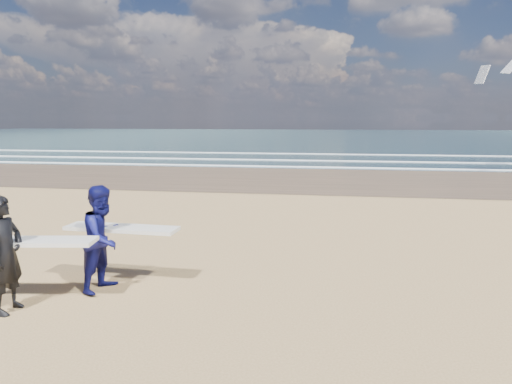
# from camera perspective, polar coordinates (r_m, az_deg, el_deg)

# --- Properties ---
(ocean) EXTENTS (220.00, 100.00, 0.02)m
(ocean) POSITION_cam_1_polar(r_m,az_deg,el_deg) (80.48, 20.30, 6.39)
(ocean) COLOR #1A3139
(ocean) RESTS_ON ground
(surfer_near) EXTENTS (2.25, 1.14, 1.97)m
(surfer_near) POSITION_cam_1_polar(r_m,az_deg,el_deg) (8.61, -28.56, -6.70)
(surfer_near) COLOR black
(surfer_near) RESTS_ON ground
(surfer_far) EXTENTS (2.22, 1.21, 1.98)m
(surfer_far) POSITION_cam_1_polar(r_m,az_deg,el_deg) (8.99, -18.40, -5.42)
(surfer_far) COLOR #0D0F4D
(surfer_far) RESTS_ON ground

